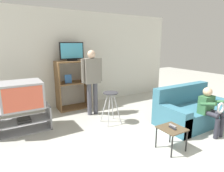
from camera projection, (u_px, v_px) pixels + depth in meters
The scene contains 12 objects.
wall_back at pixel (76, 59), 5.23m from camera, with size 6.40×0.06×2.60m.
tv_stand at pixel (24, 119), 3.74m from camera, with size 1.00×0.49×0.50m.
television_main at pixel (22, 95), 3.63m from camera, with size 0.75×0.64×0.52m.
media_shelf at pixel (73, 84), 5.01m from camera, with size 0.87×0.46×1.29m.
television_flat at pixel (72, 52), 4.85m from camera, with size 0.64×0.20×0.48m.
folding_stool at pixel (111, 99), 4.06m from camera, with size 0.36×0.36×0.70m.
snack_table at pixel (172, 131), 3.06m from camera, with size 0.39×0.39×0.39m.
remote_control_black at pixel (173, 128), 3.02m from camera, with size 0.04×0.14×0.02m, color #232328.
remote_control_white at pixel (173, 126), 3.11m from camera, with size 0.04×0.14×0.02m, color gray.
couch at pixel (191, 111), 4.14m from camera, with size 1.62×0.86×0.81m.
person_standing_adult at pixel (92, 76), 4.49m from camera, with size 0.53×0.20×1.58m.
person_seated_child at pixel (210, 107), 3.59m from camera, with size 0.33×0.43×0.91m.
Camera 1 is at (-1.82, -0.83, 1.73)m, focal length 30.00 mm.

